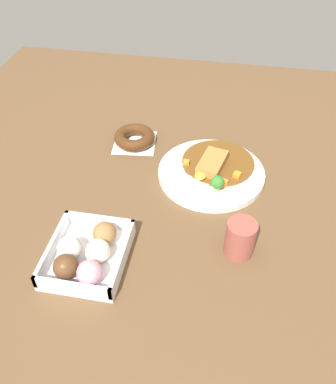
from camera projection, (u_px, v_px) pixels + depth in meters
ground_plane at (188, 207)px, 0.99m from camera, size 1.60×1.60×0.00m
curry_plate at (212, 171)px, 1.07m from camera, size 0.28×0.28×0.06m
donut_box at (87, 255)px, 0.85m from camera, size 0.19×0.16×0.06m
chocolate_ring_donut at (134, 138)px, 1.17m from camera, size 0.13×0.13×0.04m
coffee_mug at (240, 238)px, 0.86m from camera, size 0.06×0.06×0.08m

